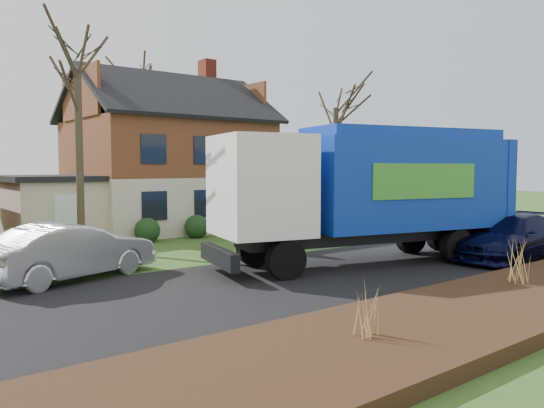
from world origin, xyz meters
TOP-DOWN VIEW (x-y plane):
  - ground at (0.00, 0.00)m, footprint 120.00×120.00m
  - road at (0.00, 0.00)m, footprint 80.00×7.00m
  - mulch_verge at (0.00, -5.30)m, footprint 80.00×3.50m
  - main_house at (1.49, 13.91)m, footprint 12.95×8.95m
  - garbage_truck at (2.68, 0.44)m, footprint 10.84×5.17m
  - silver_sedan at (-6.14, 4.00)m, footprint 5.23×3.14m
  - navy_wagon at (7.00, -1.95)m, footprint 5.55×2.57m
  - tree_front_west at (-4.13, 9.26)m, footprint 3.23×3.23m
  - tree_front_east at (9.21, 8.90)m, footprint 3.26×3.26m
  - tree_back at (4.05, 21.77)m, footprint 3.66×3.66m
  - grass_clump_west at (-3.97, -5.30)m, footprint 0.33×0.27m
  - grass_clump_mid at (2.18, -4.75)m, footprint 0.38×0.31m

SIDE VIEW (x-z plane):
  - ground at x=0.00m, z-range 0.00..0.00m
  - road at x=0.00m, z-range 0.00..0.02m
  - mulch_verge at x=0.00m, z-range 0.00..0.30m
  - grass_clump_west at x=-3.97m, z-range 0.30..1.18m
  - navy_wagon at x=7.00m, z-range 0.00..1.57m
  - silver_sedan at x=-6.14m, z-range 0.00..1.63m
  - grass_clump_mid at x=2.18m, z-range 0.30..1.37m
  - garbage_truck at x=2.68m, z-range 0.34..4.83m
  - main_house at x=1.49m, z-range -0.60..8.66m
  - tree_front_east at x=9.21m, z-range 2.83..11.90m
  - tree_front_west at x=-4.13m, z-range 3.11..12.70m
  - tree_back at x=4.05m, z-range 3.87..15.46m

